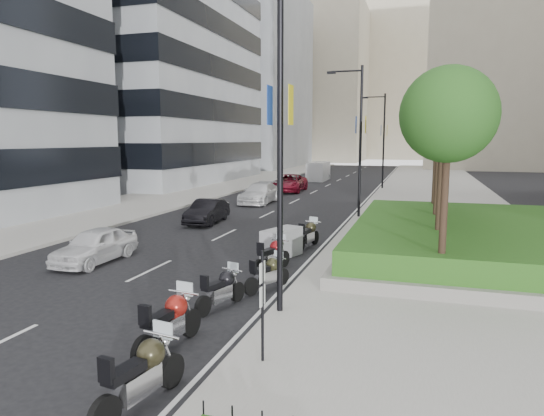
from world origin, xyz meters
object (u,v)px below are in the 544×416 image
at_px(motorcycle_6, 309,234).
at_px(car_c, 260,193).
at_px(car_b, 207,211).
at_px(motorcycle_2, 222,289).
at_px(motorcycle_1, 170,322).
at_px(parking_sign, 262,300).
at_px(motorcycle_4, 273,255).
at_px(car_d, 289,183).
at_px(motorcycle_3, 268,273).
at_px(car_a, 95,245).
at_px(lamp_post_0, 274,126).
at_px(lamp_post_1, 358,134).
at_px(motorcycle_5, 282,243).
at_px(motorcycle_0, 142,374).
at_px(delivery_van, 318,172).
at_px(lamp_post_2, 382,136).

relative_size(motorcycle_6, car_c, 0.42).
bearing_deg(car_b, motorcycle_2, -68.00).
distance_m(motorcycle_1, motorcycle_2, 2.86).
height_order(parking_sign, motorcycle_4, parking_sign).
bearing_deg(car_d, parking_sign, -78.19).
bearing_deg(motorcycle_3, motorcycle_2, -175.40).
height_order(car_a, car_d, car_d).
xyz_separation_m(lamp_post_0, lamp_post_1, (0.00, 17.00, 0.00)).
distance_m(motorcycle_3, motorcycle_5, 4.30).
bearing_deg(car_d, car_c, -92.11).
relative_size(lamp_post_1, motorcycle_0, 3.80).
bearing_deg(delivery_van, car_c, -90.89).
distance_m(motorcycle_0, motorcycle_6, 13.53).
xyz_separation_m(car_c, delivery_van, (0.02, 21.32, 0.25)).
bearing_deg(lamp_post_1, motorcycle_5, -98.54).
distance_m(motorcycle_5, car_c, 17.05).
distance_m(car_b, car_d, 17.84).
bearing_deg(motorcycle_1, car_b, 29.31).
xyz_separation_m(motorcycle_1, motorcycle_4, (0.28, 7.00, -0.06)).
height_order(parking_sign, car_a, parking_sign).
xyz_separation_m(motorcycle_1, car_c, (-6.25, 24.95, 0.11)).
relative_size(lamp_post_0, motorcycle_6, 4.09).
bearing_deg(car_c, car_d, 90.72).
bearing_deg(motorcycle_2, lamp_post_1, 11.05).
xyz_separation_m(parking_sign, motorcycle_0, (-1.55, -2.09, -0.82)).
xyz_separation_m(motorcycle_5, car_b, (-6.32, 6.60, 0.08)).
height_order(lamp_post_0, motorcycle_1, lamp_post_0).
bearing_deg(motorcycle_5, motorcycle_1, -161.17).
distance_m(lamp_post_0, delivery_van, 44.37).
bearing_deg(delivery_van, lamp_post_0, -80.61).
xyz_separation_m(motorcycle_0, motorcycle_3, (0.06, 7.17, -0.10)).
bearing_deg(motorcycle_3, lamp_post_0, -133.47).
height_order(car_c, car_d, car_d).
bearing_deg(car_c, motorcycle_6, -62.95).
relative_size(motorcycle_3, car_c, 0.36).
bearing_deg(lamp_post_1, motorcycle_0, -92.31).
bearing_deg(motorcycle_3, car_b, 57.89).
xyz_separation_m(car_a, car_d, (0.38, 27.32, 0.11)).
height_order(parking_sign, motorcycle_1, parking_sign).
height_order(lamp_post_1, motorcycle_6, lamp_post_1).
height_order(motorcycle_2, motorcycle_3, motorcycle_2).
distance_m(motorcycle_0, motorcycle_4, 9.32).
xyz_separation_m(motorcycle_1, delivery_van, (-6.23, 46.28, 0.35)).
bearing_deg(car_c, parking_sign, -70.90).
height_order(lamp_post_0, lamp_post_1, same).
distance_m(parking_sign, car_c, 26.57).
relative_size(motorcycle_6, car_b, 0.54).
bearing_deg(lamp_post_0, lamp_post_2, 90.00).
bearing_deg(motorcycle_4, car_c, 37.22).
bearing_deg(car_b, parking_sign, -66.00).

